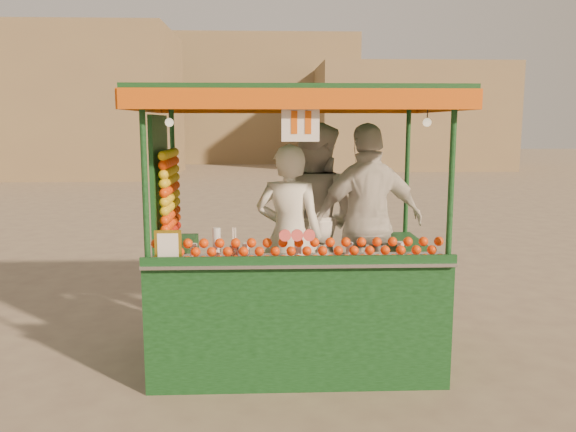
{
  "coord_description": "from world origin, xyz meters",
  "views": [
    {
      "loc": [
        -0.23,
        -5.43,
        2.19
      ],
      "look_at": [
        -0.01,
        -0.06,
        1.34
      ],
      "focal_mm": 36.58,
      "sensor_mm": 36.0,
      "label": 1
    }
  ],
  "objects_px": {
    "juice_cart": "(288,277)",
    "vendor_left": "(289,236)",
    "vendor_middle": "(314,218)",
    "vendor_right": "(369,222)"
  },
  "relations": [
    {
      "from": "vendor_middle",
      "to": "vendor_right",
      "type": "distance_m",
      "value": 0.58
    },
    {
      "from": "juice_cart",
      "to": "vendor_middle",
      "type": "distance_m",
      "value": 0.87
    },
    {
      "from": "vendor_left",
      "to": "vendor_right",
      "type": "height_order",
      "value": "vendor_right"
    },
    {
      "from": "vendor_middle",
      "to": "vendor_right",
      "type": "bearing_deg",
      "value": -173.42
    },
    {
      "from": "juice_cart",
      "to": "vendor_left",
      "type": "bearing_deg",
      "value": 84.08
    },
    {
      "from": "vendor_middle",
      "to": "vendor_right",
      "type": "height_order",
      "value": "vendor_middle"
    },
    {
      "from": "juice_cart",
      "to": "vendor_left",
      "type": "xyz_separation_m",
      "value": [
        0.02,
        0.21,
        0.34
      ]
    },
    {
      "from": "vendor_middle",
      "to": "vendor_left",
      "type": "bearing_deg",
      "value": 97.0
    },
    {
      "from": "vendor_left",
      "to": "vendor_middle",
      "type": "bearing_deg",
      "value": -108.17
    },
    {
      "from": "juice_cart",
      "to": "vendor_right",
      "type": "height_order",
      "value": "juice_cart"
    }
  ]
}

